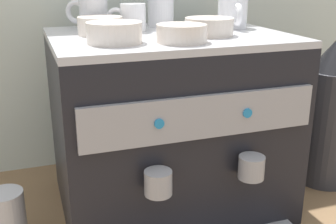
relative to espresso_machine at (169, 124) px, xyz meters
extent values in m
plane|color=brown|center=(0.00, 0.00, -0.22)|extent=(4.00, 4.00, 0.00)
cube|color=black|center=(0.00, 0.00, -0.01)|extent=(0.55, 0.42, 0.44)
cube|color=#B7B7BC|center=(0.00, 0.00, 0.22)|extent=(0.55, 0.42, 0.02)
cube|color=#939399|center=(0.00, -0.21, 0.09)|extent=(0.50, 0.01, 0.09)
cylinder|color=#1E7AB7|center=(-0.10, -0.22, 0.09)|extent=(0.02, 0.01, 0.02)
cylinder|color=#1E7AB7|center=(0.10, -0.22, 0.09)|extent=(0.02, 0.01, 0.02)
cylinder|color=#939399|center=(-0.10, -0.24, -0.03)|extent=(0.06, 0.06, 0.05)
cylinder|color=#939399|center=(0.10, -0.24, -0.03)|extent=(0.06, 0.06, 0.05)
cylinder|color=white|center=(-0.15, 0.14, 0.27)|extent=(0.07, 0.07, 0.08)
torus|color=white|center=(-0.19, 0.17, 0.27)|extent=(0.06, 0.05, 0.06)
cylinder|color=white|center=(-0.07, 0.07, 0.26)|extent=(0.06, 0.06, 0.07)
torus|color=white|center=(-0.11, 0.08, 0.26)|extent=(0.05, 0.03, 0.05)
cylinder|color=white|center=(0.03, 0.14, 0.27)|extent=(0.07, 0.07, 0.08)
torus|color=white|center=(0.04, 0.18, 0.27)|extent=(0.03, 0.06, 0.06)
cylinder|color=white|center=(0.19, 0.05, 0.27)|extent=(0.08, 0.08, 0.08)
torus|color=white|center=(0.18, 0.00, 0.27)|extent=(0.03, 0.06, 0.06)
cylinder|color=beige|center=(0.08, -0.05, 0.25)|extent=(0.11, 0.11, 0.04)
cylinder|color=beige|center=(0.08, -0.05, 0.23)|extent=(0.06, 0.06, 0.01)
cylinder|color=beige|center=(-0.15, -0.09, 0.25)|extent=(0.11, 0.11, 0.04)
cylinder|color=beige|center=(-0.15, -0.09, 0.23)|extent=(0.06, 0.06, 0.01)
cylinder|color=beige|center=(-0.15, 0.04, 0.25)|extent=(0.10, 0.10, 0.04)
cylinder|color=beige|center=(-0.15, 0.04, 0.23)|extent=(0.06, 0.06, 0.01)
cylinder|color=beige|center=(-0.01, -0.12, 0.25)|extent=(0.11, 0.11, 0.04)
cylinder|color=beige|center=(-0.01, -0.12, 0.23)|extent=(0.06, 0.06, 0.01)
cylinder|color=#333338|center=(0.48, -0.03, -0.06)|extent=(0.16, 0.16, 0.33)
cylinder|color=#B7B7BC|center=(-0.40, -0.05, -0.16)|extent=(0.08, 0.08, 0.13)
camera|label=1|loc=(-0.33, -0.94, 0.37)|focal=44.88mm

